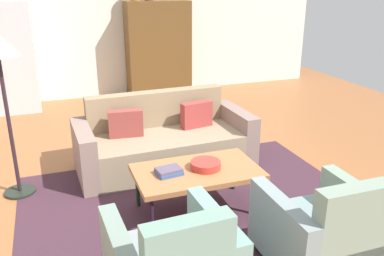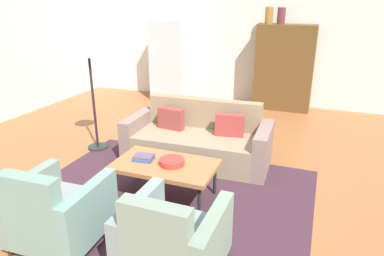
{
  "view_description": "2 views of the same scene",
  "coord_description": "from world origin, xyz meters",
  "px_view_note": "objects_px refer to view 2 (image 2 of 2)",
  "views": [
    {
      "loc": [
        -1.24,
        -3.84,
        2.17
      ],
      "look_at": [
        0.16,
        0.05,
        0.66
      ],
      "focal_mm": 38.11,
      "sensor_mm": 36.0,
      "label": 1
    },
    {
      "loc": [
        1.6,
        -3.84,
        2.23
      ],
      "look_at": [
        0.18,
        -0.11,
        0.77
      ],
      "focal_mm": 32.35,
      "sensor_mm": 36.0,
      "label": 2
    }
  ],
  "objects_px": {
    "armchair_left": "(56,214)",
    "fruit_bowl": "(172,162)",
    "vase_tall": "(269,15)",
    "refrigerator": "(171,61)",
    "couch": "(199,141)",
    "armchair_right": "(171,244)",
    "cabinet": "(284,68)",
    "vase_round": "(281,16)",
    "floor_lamp": "(89,58)",
    "book_stack": "(144,157)",
    "coffee_table": "(165,166)"
  },
  "relations": [
    {
      "from": "armchair_left",
      "to": "vase_round",
      "type": "xyz_separation_m",
      "value": [
        1.25,
        5.48,
        1.62
      ]
    },
    {
      "from": "coffee_table",
      "to": "armchair_right",
      "type": "relative_size",
      "value": 1.36
    },
    {
      "from": "armchair_left",
      "to": "fruit_bowl",
      "type": "height_order",
      "value": "armchair_left"
    },
    {
      "from": "armchair_right",
      "to": "floor_lamp",
      "type": "bearing_deg",
      "value": 137.21
    },
    {
      "from": "vase_tall",
      "to": "refrigerator",
      "type": "distance_m",
      "value": 2.46
    },
    {
      "from": "couch",
      "to": "vase_tall",
      "type": "distance_m",
      "value": 3.58
    },
    {
      "from": "couch",
      "to": "refrigerator",
      "type": "bearing_deg",
      "value": -61.17
    },
    {
      "from": "floor_lamp",
      "to": "armchair_right",
      "type": "bearing_deg",
      "value": -43.32
    },
    {
      "from": "cabinet",
      "to": "vase_round",
      "type": "height_order",
      "value": "vase_round"
    },
    {
      "from": "couch",
      "to": "vase_round",
      "type": "height_order",
      "value": "vase_round"
    },
    {
      "from": "fruit_bowl",
      "to": "refrigerator",
      "type": "distance_m",
      "value": 4.65
    },
    {
      "from": "vase_tall",
      "to": "floor_lamp",
      "type": "height_order",
      "value": "vase_tall"
    },
    {
      "from": "armchair_right",
      "to": "refrigerator",
      "type": "distance_m",
      "value": 5.93
    },
    {
      "from": "vase_round",
      "to": "floor_lamp",
      "type": "relative_size",
      "value": 0.19
    },
    {
      "from": "coffee_table",
      "to": "refrigerator",
      "type": "bearing_deg",
      "value": 113.31
    },
    {
      "from": "armchair_right",
      "to": "floor_lamp",
      "type": "relative_size",
      "value": 0.51
    },
    {
      "from": "coffee_table",
      "to": "refrigerator",
      "type": "relative_size",
      "value": 0.65
    },
    {
      "from": "fruit_bowl",
      "to": "refrigerator",
      "type": "bearing_deg",
      "value": 114.31
    },
    {
      "from": "vase_tall",
      "to": "floor_lamp",
      "type": "bearing_deg",
      "value": -121.92
    },
    {
      "from": "cabinet",
      "to": "vase_tall",
      "type": "height_order",
      "value": "vase_tall"
    },
    {
      "from": "couch",
      "to": "vase_tall",
      "type": "bearing_deg",
      "value": -99.53
    },
    {
      "from": "armchair_right",
      "to": "book_stack",
      "type": "distance_m",
      "value": 1.47
    },
    {
      "from": "couch",
      "to": "book_stack",
      "type": "bearing_deg",
      "value": 74.73
    },
    {
      "from": "vase_round",
      "to": "refrigerator",
      "type": "relative_size",
      "value": 0.18
    },
    {
      "from": "armchair_right",
      "to": "fruit_bowl",
      "type": "xyz_separation_m",
      "value": [
        -0.51,
        1.17,
        0.14
      ]
    },
    {
      "from": "refrigerator",
      "to": "coffee_table",
      "type": "bearing_deg",
      "value": -66.69
    },
    {
      "from": "couch",
      "to": "floor_lamp",
      "type": "distance_m",
      "value": 2.04
    },
    {
      "from": "cabinet",
      "to": "couch",
      "type": "bearing_deg",
      "value": -104.49
    },
    {
      "from": "refrigerator",
      "to": "floor_lamp",
      "type": "bearing_deg",
      "value": -87.47
    },
    {
      "from": "fruit_bowl",
      "to": "vase_round",
      "type": "relative_size",
      "value": 0.89
    },
    {
      "from": "armchair_left",
      "to": "fruit_bowl",
      "type": "relative_size",
      "value": 3.0
    },
    {
      "from": "book_stack",
      "to": "vase_tall",
      "type": "distance_m",
      "value": 4.62
    },
    {
      "from": "fruit_bowl",
      "to": "floor_lamp",
      "type": "bearing_deg",
      "value": 151.0
    },
    {
      "from": "fruit_bowl",
      "to": "book_stack",
      "type": "distance_m",
      "value": 0.37
    },
    {
      "from": "couch",
      "to": "armchair_right",
      "type": "height_order",
      "value": "armchair_right"
    },
    {
      "from": "armchair_right",
      "to": "vase_round",
      "type": "distance_m",
      "value": 5.72
    },
    {
      "from": "floor_lamp",
      "to": "vase_round",
      "type": "bearing_deg",
      "value": 55.1
    },
    {
      "from": "vase_round",
      "to": "cabinet",
      "type": "bearing_deg",
      "value": 1.81
    },
    {
      "from": "couch",
      "to": "vase_tall",
      "type": "xyz_separation_m",
      "value": [
        0.41,
        3.13,
        1.68
      ]
    },
    {
      "from": "armchair_left",
      "to": "vase_tall",
      "type": "height_order",
      "value": "vase_tall"
    },
    {
      "from": "vase_round",
      "to": "armchair_left",
      "type": "bearing_deg",
      "value": -102.88
    },
    {
      "from": "armchair_right",
      "to": "cabinet",
      "type": "xyz_separation_m",
      "value": [
        0.21,
        5.49,
        0.56
      ]
    },
    {
      "from": "armchair_left",
      "to": "armchair_right",
      "type": "relative_size",
      "value": 1.0
    },
    {
      "from": "armchair_left",
      "to": "refrigerator",
      "type": "distance_m",
      "value": 5.55
    },
    {
      "from": "vase_round",
      "to": "refrigerator",
      "type": "xyz_separation_m",
      "value": [
        -2.47,
        -0.1,
        -1.04
      ]
    },
    {
      "from": "couch",
      "to": "armchair_left",
      "type": "height_order",
      "value": "armchair_left"
    },
    {
      "from": "couch",
      "to": "armchair_right",
      "type": "bearing_deg",
      "value": 102.3
    },
    {
      "from": "vase_tall",
      "to": "armchair_left",
      "type": "bearing_deg",
      "value": -100.38
    },
    {
      "from": "armchair_left",
      "to": "armchair_right",
      "type": "xyz_separation_m",
      "value": [
        1.2,
        -0.0,
        0.0
      ]
    },
    {
      "from": "floor_lamp",
      "to": "armchair_left",
      "type": "bearing_deg",
      "value": -63.33
    }
  ]
}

